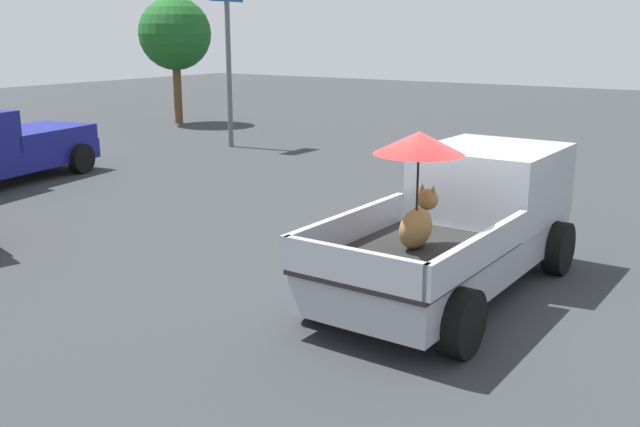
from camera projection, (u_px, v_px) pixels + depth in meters
ground_plane at (447, 293)px, 10.08m from camera, size 80.00×80.00×0.00m
pickup_truck_main at (464, 220)px, 10.20m from camera, size 5.08×2.31×2.38m
motel_sign at (227, 25)px, 22.04m from camera, size 1.40×0.16×5.35m
tree_by_lot at (175, 34)px, 27.91m from camera, size 2.80×2.80×4.89m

